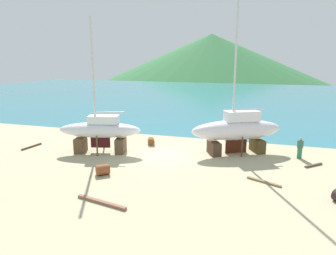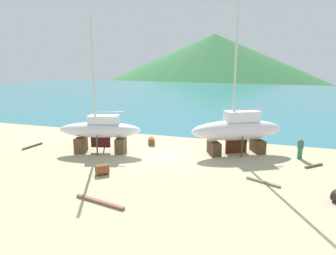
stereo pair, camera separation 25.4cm
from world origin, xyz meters
name	(u,v)px [view 1 (the left image)]	position (x,y,z in m)	size (l,w,h in m)	color
ground_plane	(134,182)	(0.00, -5.57, 0.00)	(47.14, 47.14, 0.00)	tan
sea_water	(226,97)	(0.00, 39.38, 0.00)	(128.94, 66.34, 0.01)	teal
headland_hill	(211,73)	(-18.72, 131.65, 0.00)	(173.45, 173.45, 37.07)	#2F6A39
sailboat_large_starboard	(237,129)	(5.43, 2.55, 1.94)	(7.48, 5.34, 12.53)	#4C3526
sailboat_small_center	(100,130)	(-5.07, -0.49, 1.80)	(6.83, 3.38, 10.54)	brown
worker	(300,148)	(10.16, 2.55, 0.85)	(0.46, 0.28, 1.64)	#357A54
barrel_rust_far	(151,141)	(-2.00, 2.87, 0.29)	(0.58, 0.58, 0.87)	brown
barrel_ochre	(103,170)	(-2.46, -4.96, 0.34)	(0.68, 0.68, 0.84)	brown
timber_long_aft	(314,165)	(10.98, 0.97, 0.06)	(1.66, 0.16, 0.13)	brown
timber_plank_near	(32,147)	(-11.43, -1.05, 0.07)	(2.12, 0.12, 0.14)	brown
timber_short_skew	(264,182)	(7.64, -3.20, 0.06)	(2.20, 0.20, 0.11)	olive
timber_plank_far	(101,202)	(-0.50, -8.70, 0.07)	(3.18, 0.21, 0.14)	#8B5C46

